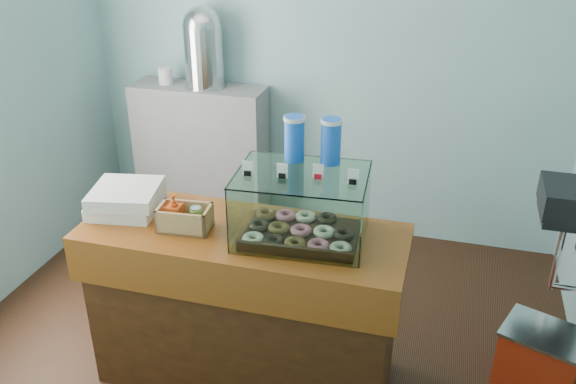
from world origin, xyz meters
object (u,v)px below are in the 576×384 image
(counter, at_px, (245,305))
(coffee_urn, at_px, (203,45))
(red_cooler, at_px, (540,359))
(display_case, at_px, (303,201))

(counter, bearing_deg, coffee_urn, 117.83)
(counter, distance_m, red_cooler, 1.57)
(coffee_urn, distance_m, red_cooler, 2.93)
(display_case, relative_size, coffee_urn, 1.10)
(display_case, xyz_separation_m, coffee_urn, (-1.13, 1.53, 0.33))
(coffee_urn, relative_size, red_cooler, 1.18)
(display_case, xyz_separation_m, red_cooler, (1.22, 0.27, -0.90))
(counter, height_order, display_case, display_case)
(counter, distance_m, coffee_urn, 2.03)
(coffee_urn, bearing_deg, red_cooler, -28.18)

